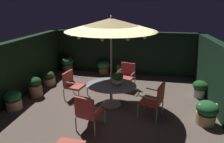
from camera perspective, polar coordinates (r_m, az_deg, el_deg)
ground_plane at (r=5.92m, az=-1.01°, el=-11.25°), size 6.90×7.06×0.02m
hedge_backdrop_rear at (r=8.67m, az=3.40°, el=5.85°), size 6.90×0.30×1.94m
hedge_backdrop_left at (r=6.90m, az=-29.00°, el=-0.26°), size 0.30×7.06×1.94m
patio_dining_table at (r=5.85m, az=-0.26°, el=-5.27°), size 1.58×1.27×0.71m
patio_umbrella at (r=5.33m, az=-0.30°, el=14.24°), size 2.60×2.60×2.78m
centerpiece_planter at (r=5.64m, az=1.68°, el=-1.94°), size 0.36×0.36×0.44m
patio_chair_north at (r=4.75m, az=-7.34°, el=-11.93°), size 0.69×0.71×0.98m
patio_chair_northeast at (r=5.33m, az=13.05°, el=-8.10°), size 0.74×0.75×1.04m
patio_chair_east at (r=7.06m, az=4.47°, el=-0.84°), size 0.73×0.71×0.97m
patio_chair_southeast at (r=6.47m, az=-11.97°, el=-3.48°), size 0.72×0.72×0.93m
potted_plant_right_near at (r=7.12m, az=25.36°, el=-4.67°), size 0.48×0.48×0.60m
potted_plant_front_corner at (r=7.86m, az=-18.84°, el=-1.94°), size 0.48×0.48×0.57m
potted_plant_back_left at (r=8.68m, az=-2.65°, el=1.56°), size 0.58×0.58×0.63m
potted_plant_left_near at (r=8.40m, az=2.86°, el=0.68°), size 0.43×0.43×0.56m
potted_plant_back_right at (r=6.47m, az=-28.09°, el=-7.63°), size 0.49×0.49×0.61m
potted_plant_right_far at (r=7.01m, az=-22.53°, el=-4.32°), size 0.45×0.45×0.70m
potted_plant_back_center at (r=9.08m, az=-13.51°, el=2.20°), size 0.58×0.58×0.72m
potted_plant_left_far at (r=5.66m, az=27.08°, el=-11.01°), size 0.56×0.56×0.66m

